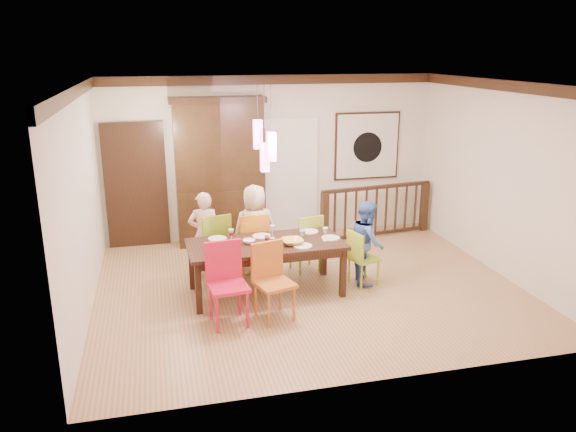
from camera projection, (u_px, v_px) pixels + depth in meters
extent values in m
plane|color=#9C724B|center=(308.00, 287.00, 8.19)|extent=(6.00, 6.00, 0.00)
plane|color=white|center=(310.00, 83.00, 7.36)|extent=(6.00, 6.00, 0.00)
plane|color=beige|center=(272.00, 158.00, 10.10)|extent=(6.00, 0.00, 6.00)
plane|color=beige|center=(81.00, 204.00, 7.10)|extent=(0.00, 5.00, 5.00)
plane|color=beige|center=(501.00, 179.00, 8.44)|extent=(0.00, 5.00, 5.00)
cube|color=black|center=(136.00, 187.00, 9.63)|extent=(1.04, 0.07, 2.24)
cube|color=silver|center=(291.00, 179.00, 10.26)|extent=(0.97, 0.05, 2.22)
cube|color=black|center=(367.00, 146.00, 10.43)|extent=(1.25, 0.04, 1.25)
cube|color=silver|center=(367.00, 146.00, 10.41)|extent=(1.18, 0.02, 1.18)
cylinder|color=black|center=(368.00, 147.00, 10.40)|extent=(0.56, 0.01, 0.56)
cube|color=#E9458B|center=(258.00, 134.00, 7.38)|extent=(0.11, 0.11, 0.38)
cylinder|color=black|center=(257.00, 102.00, 7.26)|extent=(0.01, 0.01, 0.46)
cube|color=#E9458B|center=(271.00, 146.00, 7.37)|extent=(0.11, 0.11, 0.38)
cylinder|color=black|center=(271.00, 108.00, 7.23)|extent=(0.01, 0.01, 0.61)
cube|color=#E9458B|center=(265.00, 157.00, 7.44)|extent=(0.11, 0.11, 0.38)
cylinder|color=black|center=(264.00, 114.00, 7.28)|extent=(0.01, 0.01, 0.76)
cube|color=black|center=(266.00, 244.00, 7.79)|extent=(2.19, 1.05, 0.05)
cube|color=black|center=(192.00, 265.00, 8.06)|extent=(0.08, 0.08, 0.70)
cube|color=black|center=(325.00, 254.00, 8.50)|extent=(0.08, 0.08, 0.70)
cube|color=black|center=(197.00, 288.00, 7.29)|extent=(0.08, 0.08, 0.70)
cube|color=black|center=(343.00, 274.00, 7.74)|extent=(0.08, 0.08, 0.70)
cube|color=black|center=(260.00, 240.00, 8.21)|extent=(1.96, 0.10, 0.10)
cube|color=black|center=(272.00, 260.00, 7.41)|extent=(1.96, 0.10, 0.10)
cube|color=olive|center=(213.00, 245.00, 8.49)|extent=(0.56, 0.56, 0.04)
cube|color=olive|center=(212.00, 228.00, 8.41)|extent=(0.44, 0.16, 0.49)
cylinder|color=olive|center=(202.00, 266.00, 8.35)|extent=(0.04, 0.04, 0.47)
cylinder|color=olive|center=(227.00, 264.00, 8.43)|extent=(0.04, 0.04, 0.47)
cylinder|color=olive|center=(200.00, 257.00, 8.68)|extent=(0.04, 0.04, 0.47)
cylinder|color=olive|center=(224.00, 255.00, 8.77)|extent=(0.04, 0.04, 0.47)
cube|color=orange|center=(252.00, 244.00, 8.56)|extent=(0.48, 0.48, 0.04)
cube|color=orange|center=(251.00, 227.00, 8.48)|extent=(0.45, 0.08, 0.49)
cylinder|color=orange|center=(242.00, 264.00, 8.42)|extent=(0.04, 0.04, 0.47)
cylinder|color=orange|center=(266.00, 262.00, 8.50)|extent=(0.04, 0.04, 0.47)
cylinder|color=orange|center=(239.00, 256.00, 8.75)|extent=(0.04, 0.04, 0.47)
cylinder|color=orange|center=(261.00, 254.00, 8.83)|extent=(0.04, 0.04, 0.47)
cube|color=#9DAF36|center=(305.00, 243.00, 8.68)|extent=(0.50, 0.50, 0.04)
cube|color=#9DAF36|center=(305.00, 228.00, 8.61)|extent=(0.42, 0.13, 0.46)
cylinder|color=#9DAF36|center=(297.00, 262.00, 8.55)|extent=(0.04, 0.04, 0.44)
cylinder|color=#9DAF36|center=(318.00, 260.00, 8.62)|extent=(0.04, 0.04, 0.44)
cylinder|color=#9DAF36|center=(292.00, 254.00, 8.86)|extent=(0.04, 0.04, 0.44)
cylinder|color=#9DAF36|center=(312.00, 252.00, 8.94)|extent=(0.04, 0.04, 0.44)
cube|color=red|center=(228.00, 287.00, 6.94)|extent=(0.52, 0.52, 0.04)
cube|color=red|center=(227.00, 266.00, 6.86)|extent=(0.47, 0.10, 0.51)
cylinder|color=red|center=(215.00, 314.00, 6.80)|extent=(0.04, 0.04, 0.49)
cylinder|color=red|center=(246.00, 311.00, 6.88)|extent=(0.04, 0.04, 0.49)
cylinder|color=red|center=(212.00, 301.00, 7.15)|extent=(0.04, 0.04, 0.49)
cylinder|color=red|center=(241.00, 298.00, 7.24)|extent=(0.04, 0.04, 0.49)
cube|color=#B9621F|center=(275.00, 284.00, 7.09)|extent=(0.55, 0.55, 0.04)
cube|color=#B9621F|center=(274.00, 265.00, 7.01)|extent=(0.44, 0.17, 0.49)
cylinder|color=#B9621F|center=(264.00, 309.00, 6.95)|extent=(0.04, 0.04, 0.47)
cylinder|color=#B9621F|center=(292.00, 306.00, 7.03)|extent=(0.04, 0.04, 0.47)
cylinder|color=#B9621F|center=(258.00, 297.00, 7.29)|extent=(0.04, 0.04, 0.47)
cylinder|color=#B9621F|center=(285.00, 295.00, 7.37)|extent=(0.04, 0.04, 0.47)
cube|color=#9FBF23|center=(364.00, 259.00, 8.17)|extent=(0.46, 0.46, 0.04)
cube|color=#9FBF23|center=(365.00, 244.00, 8.11)|extent=(0.14, 0.37, 0.41)
cylinder|color=#9FBF23|center=(357.00, 276.00, 8.05)|extent=(0.03, 0.03, 0.39)
cylinder|color=#9FBF23|center=(377.00, 275.00, 8.12)|extent=(0.03, 0.03, 0.39)
cylinder|color=#9FBF23|center=(350.00, 269.00, 8.33)|extent=(0.03, 0.03, 0.39)
cylinder|color=#9FBF23|center=(369.00, 267.00, 8.40)|extent=(0.03, 0.03, 0.39)
cube|color=black|center=(221.00, 216.00, 9.95)|extent=(1.52, 0.44, 0.98)
cube|color=black|center=(219.00, 146.00, 9.62)|extent=(1.52, 0.40, 1.52)
cube|color=black|center=(218.00, 144.00, 9.79)|extent=(1.30, 0.02, 1.30)
cube|color=black|center=(217.00, 100.00, 9.39)|extent=(1.63, 0.44, 0.10)
cube|color=black|center=(322.00, 216.00, 10.05)|extent=(0.13, 0.13, 0.92)
cube|color=black|center=(428.00, 209.00, 10.51)|extent=(0.13, 0.13, 0.92)
cube|color=black|center=(377.00, 187.00, 10.15)|extent=(2.19, 0.36, 0.06)
cube|color=black|center=(375.00, 233.00, 10.40)|extent=(2.07, 0.33, 0.05)
imported|color=beige|center=(204.00, 234.00, 8.45)|extent=(0.49, 0.33, 1.31)
imported|color=beige|center=(255.00, 229.00, 8.56)|extent=(0.70, 0.48, 1.38)
imported|color=#446DC0|center=(367.00, 242.00, 8.20)|extent=(0.59, 0.69, 1.24)
imported|color=gold|center=(292.00, 242.00, 7.71)|extent=(0.31, 0.31, 0.07)
imported|color=white|center=(249.00, 241.00, 7.75)|extent=(0.18, 0.18, 0.06)
imported|color=silver|center=(236.00, 245.00, 7.55)|extent=(0.17, 0.17, 0.10)
imported|color=silver|center=(303.00, 233.00, 8.04)|extent=(0.10, 0.10, 0.09)
cylinder|color=white|center=(217.00, 239.00, 7.93)|extent=(0.26, 0.26, 0.01)
cylinder|color=white|center=(262.00, 236.00, 8.04)|extent=(0.26, 0.26, 0.01)
cylinder|color=white|center=(309.00, 231.00, 8.24)|extent=(0.26, 0.26, 0.01)
cylinder|color=white|center=(215.00, 253.00, 7.38)|extent=(0.26, 0.26, 0.01)
cylinder|color=white|center=(303.00, 246.00, 7.63)|extent=(0.26, 0.26, 0.01)
cylinder|color=white|center=(331.00, 238.00, 7.96)|extent=(0.26, 0.26, 0.01)
cube|color=#D83359|center=(269.00, 252.00, 7.41)|extent=(0.18, 0.14, 0.01)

